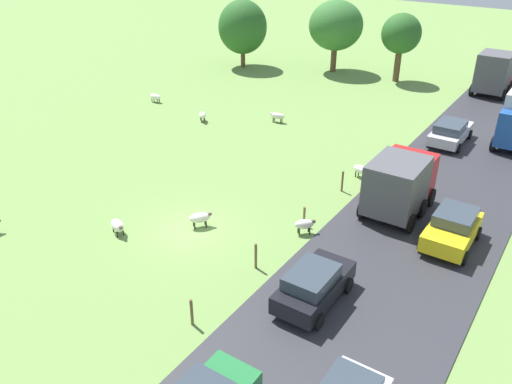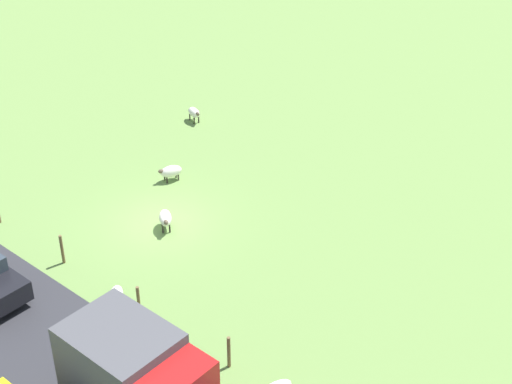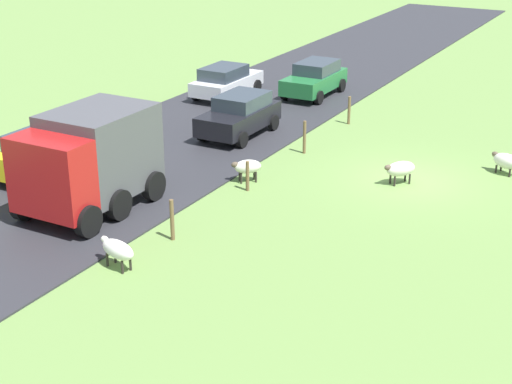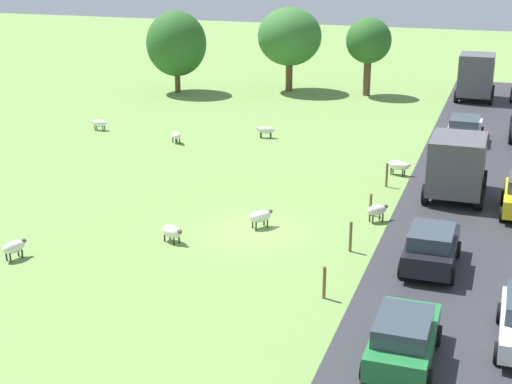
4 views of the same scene
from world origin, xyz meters
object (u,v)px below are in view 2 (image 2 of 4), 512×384
Objects in this scene: sheep_2 at (116,295)px; sheep_6 at (194,113)px; sheep_3 at (171,171)px; truck_2 at (135,376)px; sheep_7 at (165,218)px.

sheep_2 is 15.46m from sheep_6.
sheep_2 is 0.90× the size of sheep_6.
sheep_3 is 1.04× the size of sheep_6.
sheep_3 is (-7.64, -5.11, -0.07)m from sheep_2.
sheep_3 is 0.27× the size of truck_2.
sheep_3 is 14.43m from truck_2.
sheep_7 reaches higher than sheep_2.
truck_2 is (15.81, 13.22, 1.23)m from sheep_6.
sheep_7 reaches higher than sheep_6.
sheep_3 is 4.04m from sheep_7.
sheep_3 is 1.02× the size of sheep_7.
sheep_3 is at bearing -137.84° from truck_2.
sheep_2 reaches higher than sheep_6.
sheep_3 is at bearing -137.09° from sheep_7.
sheep_6 is (-12.79, -8.68, -0.04)m from sheep_2.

